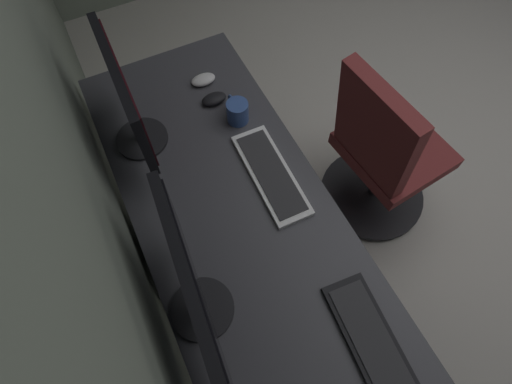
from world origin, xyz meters
The scene contains 12 objects.
floor_plane centered at (0.00, 0.00, 0.00)m, with size 5.60×5.60×0.00m, color #B2ADA3.
wall_back centered at (0.00, 1.96, 1.30)m, with size 5.27×0.10×2.60m, color slate.
desk centered at (-0.03, 1.55, 0.66)m, with size 1.85×0.68×0.73m.
drawer_pedestal centered at (0.09, 1.58, 0.35)m, with size 0.40×0.51×0.69m.
monitor_primary centered at (-0.22, 1.78, 0.96)m, with size 0.57×0.20×0.39m.
monitor_secondary centered at (0.48, 1.74, 0.96)m, with size 0.50×0.20×0.40m.
keyboard_main centered at (0.12, 1.37, 0.74)m, with size 0.42×0.15×0.02m.
keyboard_spare centered at (-0.55, 1.37, 0.74)m, with size 0.43×0.17×0.02m.
mouse_main centered at (0.53, 1.42, 0.75)m, with size 0.06×0.10×0.03m, color black.
mouse_spare centered at (0.65, 1.42, 0.75)m, with size 0.06×0.10×0.03m, color silver.
coffee_mug centered at (0.41, 1.37, 0.78)m, with size 0.13×0.09×0.09m.
office_chair centered at (0.12, 0.79, 0.46)m, with size 0.56×0.57×0.97m.
Camera 1 is at (-0.56, 1.76, 2.02)m, focal length 28.59 mm.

